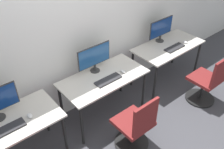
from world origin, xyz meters
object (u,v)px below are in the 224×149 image
(keyboard_left, at_px, (7,129))
(mouse_right, at_px, (185,42))
(keyboard_right, at_px, (175,48))
(office_chair_right, at_px, (207,83))
(monitor_center, at_px, (94,57))
(monitor_right, at_px, (161,29))
(mouse_center, at_px, (123,71))
(mouse_left, at_px, (30,116))
(keyboard_center, at_px, (108,80))
(office_chair_center, at_px, (135,128))

(keyboard_left, distance_m, mouse_right, 3.13)
(keyboard_right, relative_size, office_chair_right, 0.45)
(monitor_center, bearing_deg, keyboard_right, -13.14)
(monitor_center, relative_size, monitor_right, 1.00)
(mouse_center, relative_size, mouse_right, 1.00)
(mouse_center, xyz_separation_m, keyboard_right, (1.13, -0.04, -0.01))
(mouse_left, height_order, mouse_right, same)
(mouse_left, bearing_deg, keyboard_left, -173.87)
(keyboard_center, xyz_separation_m, monitor_right, (1.42, 0.31, 0.23))
(monitor_right, xyz_separation_m, office_chair_right, (0.05, -1.02, -0.60))
(monitor_center, bearing_deg, mouse_right, -11.02)
(keyboard_left, xyz_separation_m, monitor_center, (1.42, 0.29, 0.23))
(keyboard_left, height_order, monitor_center, monitor_center)
(keyboard_left, xyz_separation_m, mouse_left, (0.28, 0.03, 0.01))
(mouse_left, relative_size, mouse_right, 1.00)
(keyboard_center, bearing_deg, keyboard_left, 179.26)
(monitor_right, relative_size, office_chair_right, 0.61)
(monitor_center, height_order, monitor_right, same)
(keyboard_right, height_order, office_chair_right, office_chair_right)
(monitor_right, height_order, mouse_right, monitor_right)
(mouse_left, height_order, office_chair_right, office_chair_right)
(office_chair_right, bearing_deg, monitor_right, 92.66)
(mouse_left, relative_size, mouse_center, 1.00)
(mouse_left, xyz_separation_m, monitor_right, (2.57, 0.26, 0.22))
(keyboard_right, bearing_deg, monitor_right, 90.00)
(office_chair_right, bearing_deg, mouse_right, 70.69)
(mouse_center, height_order, mouse_right, same)
(office_chair_center, height_order, keyboard_right, office_chair_center)
(office_chair_right, bearing_deg, mouse_center, 148.58)
(office_chair_right, bearing_deg, keyboard_right, 93.95)
(keyboard_left, distance_m, keyboard_center, 1.42)
(mouse_left, distance_m, monitor_right, 2.59)
(keyboard_left, height_order, office_chair_right, office_chair_right)
(mouse_left, bearing_deg, mouse_center, -1.35)
(monitor_center, height_order, mouse_right, monitor_center)
(monitor_right, xyz_separation_m, mouse_right, (0.29, -0.33, -0.22))
(monitor_right, bearing_deg, office_chair_center, -147.40)
(mouse_right, bearing_deg, office_chair_center, -160.77)
(keyboard_left, relative_size, monitor_center, 0.74)
(monitor_right, bearing_deg, mouse_right, -49.37)
(mouse_left, distance_m, mouse_center, 1.43)
(mouse_center, relative_size, keyboard_right, 0.22)
(mouse_center, distance_m, office_chair_center, 0.84)
(mouse_left, distance_m, monitor_center, 1.19)
(keyboard_center, xyz_separation_m, office_chair_center, (-0.07, -0.64, -0.37))
(office_chair_center, height_order, office_chair_right, same)
(monitor_center, distance_m, keyboard_right, 1.48)
(office_chair_right, bearing_deg, keyboard_center, 154.32)
(keyboard_right, distance_m, mouse_right, 0.29)
(monitor_right, xyz_separation_m, keyboard_right, (0.00, -0.33, -0.23))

